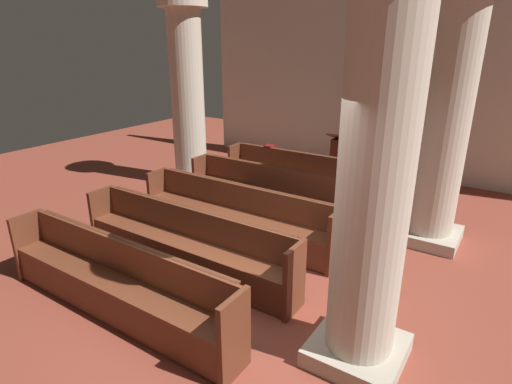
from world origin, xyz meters
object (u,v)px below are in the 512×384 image
at_px(pillar_aisle_rear, 377,163).
at_px(hymn_book, 269,146).
at_px(pew_row_4, 115,279).
at_px(pillar_aisle_side, 447,112).
at_px(pew_row_3, 185,240).
at_px(pew_row_1, 274,191).
at_px(lectern, 338,162).
at_px(pew_row_0, 303,175).
at_px(pew_row_2, 236,212).
at_px(pillar_far_side, 187,90).
at_px(kneeler_box_blue, 388,218).

xyz_separation_m(pillar_aisle_rear, hymn_book, (-3.40, 3.87, -1.11)).
relative_size(pew_row_4, pillar_aisle_side, 0.87).
bearing_deg(pew_row_3, pew_row_1, 90.00).
relative_size(pillar_aisle_rear, lectern, 3.53).
bearing_deg(pillar_aisle_side, pillar_aisle_rear, -90.00).
distance_m(pew_row_0, pillar_aisle_rear, 4.70).
height_order(pew_row_0, pew_row_2, same).
height_order(pew_row_3, pillar_far_side, pillar_far_side).
height_order(pew_row_1, pillar_far_side, pillar_far_side).
xyz_separation_m(pew_row_3, lectern, (0.18, 4.64, -0.01)).
bearing_deg(pillar_aisle_rear, pew_row_3, 173.03).
relative_size(pew_row_0, pillar_far_side, 0.87).
xyz_separation_m(pew_row_2, kneeler_box_blue, (1.81, 1.82, -0.33)).
bearing_deg(pew_row_1, pillar_aisle_side, 11.33).
distance_m(pew_row_4, hymn_book, 4.80).
xyz_separation_m(pew_row_4, pillar_far_side, (-2.44, 3.98, 1.52)).
bearing_deg(kneeler_box_blue, pew_row_2, -134.84).
distance_m(pillar_aisle_rear, hymn_book, 5.27).
height_order(pew_row_1, pew_row_4, same).
height_order(pew_row_3, pillar_aisle_side, pillar_aisle_side).
bearing_deg(pew_row_4, hymn_book, 100.94).
xyz_separation_m(pew_row_0, hymn_book, (-0.91, 0.19, 0.41)).
xyz_separation_m(pew_row_0, pillar_aisle_side, (2.49, -0.63, 1.52)).
xyz_separation_m(pew_row_3, pillar_aisle_side, (2.49, 2.75, 1.52)).
height_order(pew_row_4, kneeler_box_blue, pew_row_4).
bearing_deg(hymn_book, pew_row_4, -79.06).
height_order(pew_row_1, pew_row_2, same).
xyz_separation_m(lectern, kneeler_box_blue, (1.63, -1.70, -0.33)).
distance_m(pew_row_1, hymn_book, 1.65).
height_order(pew_row_0, pillar_far_side, pillar_far_side).
distance_m(pew_row_2, pillar_aisle_side, 3.34).
bearing_deg(lectern, kneeler_box_blue, -46.21).
xyz_separation_m(pew_row_3, pillar_aisle_rear, (2.49, -0.30, 1.52)).
height_order(lectern, hymn_book, lectern).
bearing_deg(kneeler_box_blue, pew_row_4, -113.96).
distance_m(pillar_aisle_side, kneeler_box_blue, 1.99).
bearing_deg(pillar_aisle_rear, lectern, 115.01).
relative_size(pew_row_2, lectern, 3.08).
bearing_deg(hymn_book, pew_row_2, -69.61).
xyz_separation_m(pew_row_1, pillar_aisle_rear, (2.49, -2.56, 1.52)).
relative_size(pillar_far_side, lectern, 3.53).
bearing_deg(lectern, pew_row_3, -92.28).
distance_m(lectern, kneeler_box_blue, 2.37).
height_order(pillar_aisle_rear, kneeler_box_blue, pillar_aisle_rear).
bearing_deg(pew_row_0, pew_row_1, -90.00).
bearing_deg(kneeler_box_blue, pew_row_3, -121.56).
height_order(pillar_aisle_rear, lectern, pillar_aisle_rear).
relative_size(pew_row_0, kneeler_box_blue, 7.87).
distance_m(pillar_aisle_rear, kneeler_box_blue, 3.81).
bearing_deg(pew_row_3, pillar_far_side, 130.55).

